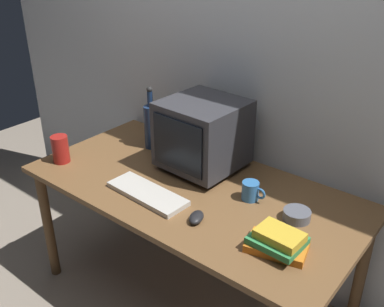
# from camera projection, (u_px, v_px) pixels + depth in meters

# --- Properties ---
(ground_plane) EXTENTS (6.00, 6.00, 0.00)m
(ground_plane) POSITION_uv_depth(u_px,v_px,m) (192.00, 297.00, 2.51)
(ground_plane) COLOR gray
(back_wall) EXTENTS (4.00, 0.08, 2.50)m
(back_wall) POSITION_uv_depth(u_px,v_px,m) (250.00, 63.00, 2.28)
(back_wall) COLOR silver
(back_wall) RESTS_ON ground
(desk) EXTENTS (1.67, 0.84, 0.74)m
(desk) POSITION_uv_depth(u_px,v_px,m) (192.00, 200.00, 2.21)
(desk) COLOR brown
(desk) RESTS_ON ground
(crt_monitor) EXTENTS (0.40, 0.40, 0.37)m
(crt_monitor) POSITION_uv_depth(u_px,v_px,m) (203.00, 134.00, 2.26)
(crt_monitor) COLOR #333338
(crt_monitor) RESTS_ON desk
(keyboard) EXTENTS (0.43, 0.17, 0.02)m
(keyboard) POSITION_uv_depth(u_px,v_px,m) (147.00, 193.00, 2.10)
(keyboard) COLOR beige
(keyboard) RESTS_ON desk
(computer_mouse) EXTENTS (0.09, 0.11, 0.04)m
(computer_mouse) POSITION_uv_depth(u_px,v_px,m) (196.00, 217.00, 1.91)
(computer_mouse) COLOR black
(computer_mouse) RESTS_ON desk
(bottle_tall) EXTENTS (0.08, 0.08, 0.37)m
(bottle_tall) POSITION_uv_depth(u_px,v_px,m) (151.00, 125.00, 2.51)
(bottle_tall) COLOR navy
(bottle_tall) RESTS_ON desk
(bottle_short) EXTENTS (0.06, 0.06, 0.18)m
(bottle_short) POSITION_uv_depth(u_px,v_px,m) (173.00, 135.00, 2.56)
(bottle_short) COLOR navy
(bottle_short) RESTS_ON desk
(book_stack) EXTENTS (0.26, 0.19, 0.10)m
(book_stack) POSITION_uv_depth(u_px,v_px,m) (278.00, 241.00, 1.72)
(book_stack) COLOR orange
(book_stack) RESTS_ON desk
(mug) EXTENTS (0.12, 0.08, 0.09)m
(mug) POSITION_uv_depth(u_px,v_px,m) (251.00, 191.00, 2.05)
(mug) COLOR #3370B2
(mug) RESTS_ON desk
(cd_spindle) EXTENTS (0.12, 0.12, 0.04)m
(cd_spindle) POSITION_uv_depth(u_px,v_px,m) (297.00, 215.00, 1.92)
(cd_spindle) COLOR #595B66
(cd_spindle) RESTS_ON desk
(metal_canister) EXTENTS (0.09, 0.09, 0.15)m
(metal_canister) POSITION_uv_depth(u_px,v_px,m) (60.00, 149.00, 2.37)
(metal_canister) COLOR #A51E19
(metal_canister) RESTS_ON desk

